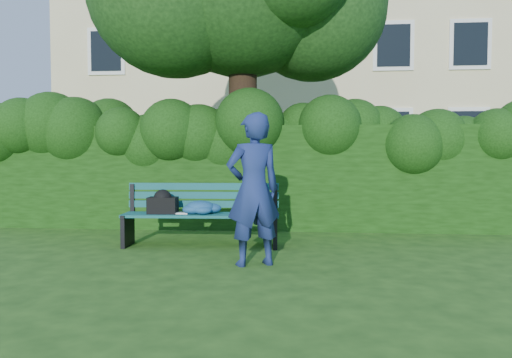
{
  "coord_description": "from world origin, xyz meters",
  "views": [
    {
      "loc": [
        0.67,
        -6.68,
        1.33
      ],
      "look_at": [
        0.0,
        0.6,
        0.95
      ],
      "focal_mm": 35.0,
      "sensor_mm": 36.0,
      "label": 1
    }
  ],
  "objects": [
    {
      "name": "apartment_building",
      "position": [
        -0.0,
        13.99,
        6.0
      ],
      "size": [
        16.0,
        8.08,
        12.0
      ],
      "color": "#C6B484",
      "rests_on": "ground"
    },
    {
      "name": "hedge",
      "position": [
        0.0,
        2.2,
        0.9
      ],
      "size": [
        10.0,
        1.0,
        1.8
      ],
      "color": "black",
      "rests_on": "ground"
    },
    {
      "name": "man_reading",
      "position": [
        0.1,
        -0.85,
        0.9
      ],
      "size": [
        0.78,
        0.67,
        1.81
      ],
      "primitive_type": "imported",
      "rotation": [
        0.0,
        0.0,
        3.57
      ],
      "color": "navy",
      "rests_on": "ground"
    },
    {
      "name": "park_bench",
      "position": [
        -0.85,
        0.31,
        0.5
      ],
      "size": [
        2.24,
        0.67,
        0.89
      ],
      "rotation": [
        0.0,
        0.0,
        0.05
      ],
      "color": "#0D4344",
      "rests_on": "ground"
    },
    {
      "name": "ground",
      "position": [
        0.0,
        0.0,
        0.0
      ],
      "size": [
        80.0,
        80.0,
        0.0
      ],
      "primitive_type": "plane",
      "color": "#254817",
      "rests_on": "ground"
    }
  ]
}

